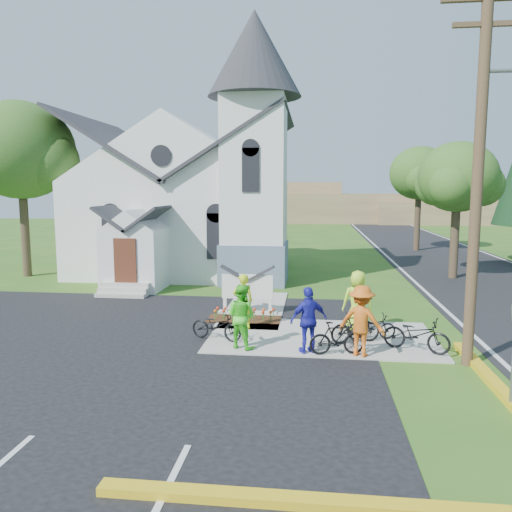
# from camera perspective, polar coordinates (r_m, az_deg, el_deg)

# --- Properties ---
(ground) EXTENTS (120.00, 120.00, 0.00)m
(ground) POSITION_cam_1_polar(r_m,az_deg,el_deg) (15.54, 1.90, -9.67)
(ground) COLOR #2D611B
(ground) RESTS_ON ground
(parking_lot) EXTENTS (20.00, 16.00, 0.02)m
(parking_lot) POSITION_cam_1_polar(r_m,az_deg,el_deg) (15.87, -25.28, -10.01)
(parking_lot) COLOR black
(parking_lot) RESTS_ON ground
(road) EXTENTS (8.00, 90.00, 0.02)m
(road) POSITION_cam_1_polar(r_m,az_deg,el_deg) (31.41, 22.78, -1.41)
(road) COLOR black
(road) RESTS_ON ground
(sidewalk) EXTENTS (7.00, 4.00, 0.05)m
(sidewalk) POSITION_cam_1_polar(r_m,az_deg,el_deg) (15.97, 7.49, -9.16)
(sidewalk) COLOR #A7A397
(sidewalk) RESTS_ON ground
(church) EXTENTS (12.35, 12.00, 13.00)m
(church) POSITION_cam_1_polar(r_m,az_deg,el_deg) (28.08, -7.26, 8.85)
(church) COLOR silver
(church) RESTS_ON ground
(church_sign) EXTENTS (2.20, 0.40, 1.70)m
(church_sign) POSITION_cam_1_polar(r_m,az_deg,el_deg) (18.50, -0.99, -3.57)
(church_sign) COLOR #A7A397
(church_sign) RESTS_ON ground
(flower_bed) EXTENTS (2.60, 1.10, 0.07)m
(flower_bed) POSITION_cam_1_polar(r_m,az_deg,el_deg) (17.86, -1.36, -7.25)
(flower_bed) COLOR #3A1E0F
(flower_bed) RESTS_ON ground
(utility_pole) EXTENTS (3.45, 0.28, 10.00)m
(utility_pole) POSITION_cam_1_polar(r_m,az_deg,el_deg) (13.95, 24.36, 10.17)
(utility_pole) COLOR #423021
(utility_pole) RESTS_ON ground
(tree_lot_corner) EXTENTS (5.60, 5.60, 9.15)m
(tree_lot_corner) POSITION_cam_1_polar(r_m,az_deg,el_deg) (29.14, -25.35, 10.82)
(tree_lot_corner) COLOR #33251C
(tree_lot_corner) RESTS_ON ground
(tree_road_near) EXTENTS (4.00, 4.00, 7.05)m
(tree_road_near) POSITION_cam_1_polar(r_m,az_deg,el_deg) (27.78, 22.06, 8.29)
(tree_road_near) COLOR #33251C
(tree_road_near) RESTS_ON ground
(tree_road_mid) EXTENTS (4.40, 4.40, 7.80)m
(tree_road_mid) POSITION_cam_1_polar(r_m,az_deg,el_deg) (39.59, 18.17, 8.94)
(tree_road_mid) COLOR #33251C
(tree_road_mid) RESTS_ON ground
(distant_hills) EXTENTS (61.00, 10.00, 5.60)m
(distant_hills) POSITION_cam_1_polar(r_m,az_deg,el_deg) (71.20, 8.35, 5.59)
(distant_hills) COLOR brown
(distant_hills) RESTS_ON ground
(cyclist_0) EXTENTS (0.78, 0.63, 1.84)m
(cyclist_0) POSITION_cam_1_polar(r_m,az_deg,el_deg) (16.43, -1.51, -5.21)
(cyclist_0) COLOR #C6E51A
(cyclist_0) RESTS_ON sidewalk
(bike_0) EXTENTS (1.79, 1.08, 0.89)m
(bike_0) POSITION_cam_1_polar(r_m,az_deg,el_deg) (15.41, -4.54, -7.94)
(bike_0) COLOR black
(bike_0) RESTS_ON sidewalk
(cyclist_1) EXTENTS (1.12, 1.03, 1.87)m
(cyclist_1) POSITION_cam_1_polar(r_m,az_deg,el_deg) (14.53, -1.72, -6.86)
(cyclist_1) COLOR #48E02A
(cyclist_1) RESTS_ON sidewalk
(bike_1) EXTENTS (1.63, 0.75, 0.94)m
(bike_1) POSITION_cam_1_polar(r_m,az_deg,el_deg) (14.21, 9.27, -9.24)
(bike_1) COLOR black
(bike_1) RESTS_ON sidewalk
(cyclist_2) EXTENTS (1.19, 0.87, 1.88)m
(cyclist_2) POSITION_cam_1_polar(r_m,az_deg,el_deg) (14.16, 6.05, -7.29)
(cyclist_2) COLOR #2221A8
(cyclist_2) RESTS_ON sidewalk
(bike_2) EXTENTS (1.58, 0.77, 0.79)m
(bike_2) POSITION_cam_1_polar(r_m,az_deg,el_deg) (15.83, 13.03, -7.86)
(bike_2) COLOR black
(bike_2) RESTS_ON sidewalk
(cyclist_3) EXTENTS (1.45, 1.15, 1.97)m
(cyclist_3) POSITION_cam_1_polar(r_m,az_deg,el_deg) (14.12, 11.96, -7.25)
(cyclist_3) COLOR #D25E17
(cyclist_3) RESTS_ON sidewalk
(bike_3) EXTENTS (1.65, 1.00, 0.96)m
(bike_3) POSITION_cam_1_polar(r_m,az_deg,el_deg) (15.34, 11.32, -7.99)
(bike_3) COLOR black
(bike_3) RESTS_ON sidewalk
(cyclist_4) EXTENTS (1.00, 0.68, 1.98)m
(cyclist_4) POSITION_cam_1_polar(r_m,az_deg,el_deg) (16.53, 11.53, -5.04)
(cyclist_4) COLOR #AFE62B
(cyclist_4) RESTS_ON sidewalk
(bike_4) EXTENTS (1.98, 1.38, 0.99)m
(bike_4) POSITION_cam_1_polar(r_m,az_deg,el_deg) (15.01, 17.86, -8.51)
(bike_4) COLOR black
(bike_4) RESTS_ON sidewalk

